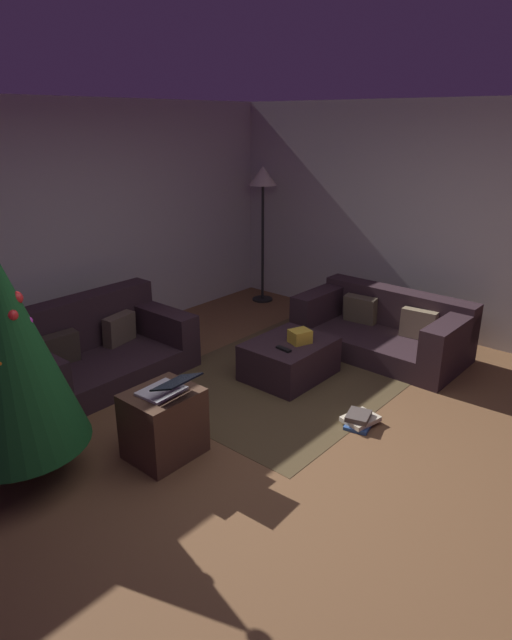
{
  "coord_description": "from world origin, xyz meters",
  "views": [
    {
      "loc": [
        -2.81,
        -2.08,
        2.4
      ],
      "look_at": [
        0.54,
        0.79,
        0.75
      ],
      "focal_mm": 30.42,
      "sensor_mm": 36.0,
      "label": 1
    }
  ],
  "objects_px": {
    "ottoman": "(289,359)",
    "corner_lamp": "(263,187)",
    "gift_box": "(300,336)",
    "couch_left": "(95,350)",
    "tv_remote": "(284,349)",
    "book_stack": "(359,419)",
    "laptop": "(167,388)",
    "couch_right": "(384,329)",
    "side_table": "(164,424)",
    "christmas_tree": "(4,346)"
  },
  "relations": [
    {
      "from": "ottoman",
      "to": "corner_lamp",
      "type": "bearing_deg",
      "value": 46.33
    },
    {
      "from": "couch_left",
      "to": "tv_remote",
      "type": "xyz_separation_m",
      "value": [
        1.03,
        -1.52,
        0.1
      ]
    },
    {
      "from": "ottoman",
      "to": "gift_box",
      "type": "xyz_separation_m",
      "value": [
        0.04,
        -0.09,
        0.25
      ]
    },
    {
      "from": "tv_remote",
      "to": "corner_lamp",
      "type": "bearing_deg",
      "value": 51.24
    },
    {
      "from": "gift_box",
      "to": "book_stack",
      "type": "xyz_separation_m",
      "value": [
        -0.39,
        -0.91,
        -0.38
      ]
    },
    {
      "from": "book_stack",
      "to": "ottoman",
      "type": "bearing_deg",
      "value": 70.85
    },
    {
      "from": "ottoman",
      "to": "laptop",
      "type": "bearing_deg",
      "value": -174.6
    },
    {
      "from": "tv_remote",
      "to": "laptop",
      "type": "distance_m",
      "value": 1.48
    },
    {
      "from": "christmas_tree",
      "to": "book_stack",
      "type": "distance_m",
      "value": 2.76
    },
    {
      "from": "ottoman",
      "to": "book_stack",
      "type": "distance_m",
      "value": 1.07
    },
    {
      "from": "ottoman",
      "to": "gift_box",
      "type": "height_order",
      "value": "gift_box"
    },
    {
      "from": "couch_right",
      "to": "tv_remote",
      "type": "bearing_deg",
      "value": 77.44
    },
    {
      "from": "laptop",
      "to": "couch_left",
      "type": "bearing_deg",
      "value": 74.87
    },
    {
      "from": "tv_remote",
      "to": "gift_box",
      "type": "bearing_deg",
      "value": 5.42
    },
    {
      "from": "laptop",
      "to": "book_stack",
      "type": "relative_size",
      "value": 1.24
    },
    {
      "from": "ottoman",
      "to": "tv_remote",
      "type": "distance_m",
      "value": 0.29
    },
    {
      "from": "couch_right",
      "to": "book_stack",
      "type": "relative_size",
      "value": 5.2
    },
    {
      "from": "corner_lamp",
      "to": "gift_box",
      "type": "bearing_deg",
      "value": -131.51
    },
    {
      "from": "ottoman",
      "to": "side_table",
      "type": "height_order",
      "value": "side_table"
    },
    {
      "from": "couch_right",
      "to": "gift_box",
      "type": "xyz_separation_m",
      "value": [
        -1.12,
        0.31,
        0.17
      ]
    },
    {
      "from": "tv_remote",
      "to": "corner_lamp",
      "type": "distance_m",
      "value": 2.85
    },
    {
      "from": "couch_left",
      "to": "tv_remote",
      "type": "height_order",
      "value": "couch_left"
    },
    {
      "from": "couch_right",
      "to": "book_stack",
      "type": "distance_m",
      "value": 1.64
    },
    {
      "from": "book_stack",
      "to": "laptop",
      "type": "bearing_deg",
      "value": 147.4
    },
    {
      "from": "ottoman",
      "to": "book_stack",
      "type": "height_order",
      "value": "ottoman"
    },
    {
      "from": "christmas_tree",
      "to": "side_table",
      "type": "height_order",
      "value": "christmas_tree"
    },
    {
      "from": "side_table",
      "to": "laptop",
      "type": "bearing_deg",
      "value": -86.97
    },
    {
      "from": "gift_box",
      "to": "christmas_tree",
      "type": "distance_m",
      "value": 2.65
    },
    {
      "from": "christmas_tree",
      "to": "corner_lamp",
      "type": "xyz_separation_m",
      "value": [
        4.15,
        1.28,
        0.55
      ]
    },
    {
      "from": "couch_right",
      "to": "laptop",
      "type": "relative_size",
      "value": 4.19
    },
    {
      "from": "laptop",
      "to": "side_table",
      "type": "bearing_deg",
      "value": 93.03
    },
    {
      "from": "couch_right",
      "to": "tv_remote",
      "type": "distance_m",
      "value": 1.41
    },
    {
      "from": "side_table",
      "to": "corner_lamp",
      "type": "bearing_deg",
      "value": 28.86
    },
    {
      "from": "couch_left",
      "to": "laptop",
      "type": "distance_m",
      "value": 1.68
    },
    {
      "from": "gift_box",
      "to": "book_stack",
      "type": "height_order",
      "value": "gift_box"
    },
    {
      "from": "tv_remote",
      "to": "book_stack",
      "type": "xyz_separation_m",
      "value": [
        -0.15,
        -0.92,
        -0.33
      ]
    },
    {
      "from": "christmas_tree",
      "to": "laptop",
      "type": "height_order",
      "value": "christmas_tree"
    },
    {
      "from": "laptop",
      "to": "gift_box",
      "type": "bearing_deg",
      "value": 2.32
    },
    {
      "from": "couch_left",
      "to": "corner_lamp",
      "type": "xyz_separation_m",
      "value": [
        2.89,
        0.3,
        1.27
      ]
    },
    {
      "from": "couch_right",
      "to": "gift_box",
      "type": "height_order",
      "value": "couch_right"
    },
    {
      "from": "couch_right",
      "to": "side_table",
      "type": "bearing_deg",
      "value": 84.43
    },
    {
      "from": "tv_remote",
      "to": "corner_lamp",
      "type": "height_order",
      "value": "corner_lamp"
    },
    {
      "from": "ottoman",
      "to": "laptop",
      "type": "height_order",
      "value": "laptop"
    },
    {
      "from": "couch_left",
      "to": "couch_right",
      "type": "xyz_separation_m",
      "value": [
        2.4,
        -1.84,
        -0.02
      ]
    },
    {
      "from": "ottoman",
      "to": "tv_remote",
      "type": "height_order",
      "value": "tv_remote"
    },
    {
      "from": "ottoman",
      "to": "gift_box",
      "type": "bearing_deg",
      "value": -63.93
    },
    {
      "from": "gift_box",
      "to": "corner_lamp",
      "type": "bearing_deg",
      "value": 48.49
    },
    {
      "from": "gift_box",
      "to": "side_table",
      "type": "distance_m",
      "value": 1.72
    },
    {
      "from": "couch_left",
      "to": "book_stack",
      "type": "xyz_separation_m",
      "value": [
        0.89,
        -2.43,
        -0.23
      ]
    },
    {
      "from": "couch_right",
      "to": "christmas_tree",
      "type": "bearing_deg",
      "value": 77.34
    }
  ]
}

